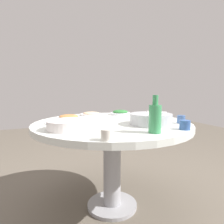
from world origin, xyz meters
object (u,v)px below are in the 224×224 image
object	(u,v)px
round_dining_table	(112,136)
tea_cup_far	(181,119)
green_bottle	(155,118)
soup_bowl	(68,125)
dish_noodles	(91,114)
dish_tofu_braise	(69,117)
dish_shrimp	(159,116)
tea_cup_near	(107,135)
rice_bowl	(151,119)
dish_greens	(120,113)
tea_cup_side	(185,125)

from	to	relation	value
round_dining_table	tea_cup_far	size ratio (longest dim) A/B	19.99
green_bottle	soup_bowl	bearing A→B (deg)	-32.57
soup_bowl	dish_noodles	bearing A→B (deg)	-118.64
soup_bowl	dish_tofu_braise	world-z (taller)	soup_bowl
soup_bowl	dish_tofu_braise	distance (m)	0.47
dish_shrimp	tea_cup_near	world-z (taller)	tea_cup_near
rice_bowl	dish_greens	xyz separation A→B (m)	(-0.02, -0.61, -0.02)
rice_bowl	green_bottle	world-z (taller)	green_bottle
rice_bowl	tea_cup_near	size ratio (longest dim) A/B	4.73
soup_bowl	dish_tofu_braise	size ratio (longest dim) A/B	1.29
rice_bowl	tea_cup_far	distance (m)	0.26
green_bottle	dish_greens	bearing A→B (deg)	-100.58
green_bottle	tea_cup_side	bearing A→B (deg)	-178.14
rice_bowl	dish_noodles	world-z (taller)	rice_bowl
green_bottle	tea_cup_side	size ratio (longest dim) A/B	3.29
soup_bowl	tea_cup_far	world-z (taller)	same
dish_greens	dish_tofu_braise	world-z (taller)	dish_greens
dish_tofu_braise	rice_bowl	bearing A→B (deg)	135.88
dish_greens	tea_cup_near	size ratio (longest dim) A/B	3.09
round_dining_table	dish_greens	distance (m)	0.48
round_dining_table	tea_cup_side	distance (m)	0.60
dish_tofu_braise	green_bottle	bearing A→B (deg)	117.01
tea_cup_far	tea_cup_side	xyz separation A→B (m)	(0.15, 0.21, -0.00)
dish_shrimp	tea_cup_far	xyz separation A→B (m)	(0.00, 0.30, 0.01)
dish_greens	tea_cup_far	xyz separation A→B (m)	(-0.23, 0.65, 0.01)
dish_noodles	tea_cup_side	bearing A→B (deg)	111.70
round_dining_table	tea_cup_side	world-z (taller)	tea_cup_side
dish_shrimp	tea_cup_near	xyz separation A→B (m)	(0.74, 0.58, 0.01)
round_dining_table	dish_noodles	world-z (taller)	dish_noodles
dish_tofu_braise	tea_cup_near	xyz separation A→B (m)	(-0.05, 0.83, 0.01)
dish_shrimp	tea_cup_side	bearing A→B (deg)	73.31
dish_tofu_braise	tea_cup_side	size ratio (longest dim) A/B	3.29
green_bottle	round_dining_table	bearing A→B (deg)	-79.25
tea_cup_side	dish_shrimp	bearing A→B (deg)	-106.69
round_dining_table	soup_bowl	bearing A→B (deg)	23.40
dish_tofu_braise	dish_shrimp	bearing A→B (deg)	162.37
dish_noodles	tea_cup_near	size ratio (longest dim) A/B	3.18
tea_cup_side	dish_noodles	bearing A→B (deg)	-68.30
round_dining_table	dish_greens	bearing A→B (deg)	-123.04
rice_bowl	dish_greens	world-z (taller)	rice_bowl
soup_bowl	dish_noodles	xyz separation A→B (m)	(-0.35, -0.64, -0.02)
tea_cup_far	dish_shrimp	bearing A→B (deg)	-90.91
rice_bowl	dish_shrimp	size ratio (longest dim) A/B	1.48
dish_shrimp	soup_bowl	bearing A→B (deg)	13.50
dish_tofu_braise	tea_cup_side	xyz separation A→B (m)	(-0.64, 0.76, 0.01)
round_dining_table	tea_cup_side	size ratio (longest dim) A/B	17.80
green_bottle	tea_cup_side	world-z (taller)	green_bottle
dish_shrimp	green_bottle	size ratio (longest dim) A/B	0.91
green_bottle	tea_cup_near	distance (m)	0.35
tea_cup_near	dish_shrimp	bearing A→B (deg)	-141.98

